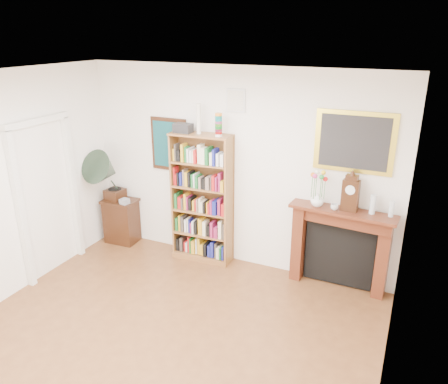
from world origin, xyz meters
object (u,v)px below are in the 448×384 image
(bookshelf, at_px, (201,192))
(gramophone, at_px, (107,172))
(bottle_right, at_px, (392,209))
(side_cabinet, at_px, (122,221))
(fireplace, at_px, (340,241))
(cd_stack, at_px, (125,201))
(mantel_clock, at_px, (350,194))
(flower_vase, at_px, (317,200))
(teacup, at_px, (334,207))
(bottle_left, at_px, (373,204))

(bookshelf, distance_m, gramophone, 1.54)
(bottle_right, bearing_deg, side_cabinet, -178.78)
(fireplace, height_order, cd_stack, fireplace)
(mantel_clock, distance_m, flower_vase, 0.42)
(fireplace, xyz_separation_m, gramophone, (-3.49, -0.25, 0.54))
(bottle_right, bearing_deg, bookshelf, -178.85)
(teacup, bearing_deg, flower_vase, 171.01)
(bookshelf, relative_size, flower_vase, 12.68)
(bookshelf, height_order, flower_vase, bookshelf)
(flower_vase, xyz_separation_m, bottle_left, (0.67, 0.04, 0.03))
(side_cabinet, bearing_deg, mantel_clock, -2.34)
(bookshelf, bearing_deg, gramophone, -177.13)
(fireplace, bearing_deg, mantel_clock, -32.76)
(fireplace, bearing_deg, teacup, -129.63)
(cd_stack, bearing_deg, fireplace, 3.75)
(side_cabinet, distance_m, gramophone, 0.86)
(bookshelf, xyz_separation_m, gramophone, (-1.52, -0.17, 0.14))
(mantel_clock, height_order, flower_vase, mantel_clock)
(fireplace, height_order, bottle_left, bottle_left)
(bookshelf, xyz_separation_m, mantel_clock, (2.04, 0.02, 0.28))
(flower_vase, distance_m, teacup, 0.23)
(gramophone, bearing_deg, side_cabinet, 61.81)
(mantel_clock, height_order, bottle_left, mantel_clock)
(teacup, distance_m, bottle_right, 0.66)
(side_cabinet, xyz_separation_m, gramophone, (-0.09, -0.14, 0.84))
(cd_stack, xyz_separation_m, bottle_left, (3.57, 0.18, 0.48))
(gramophone, xyz_separation_m, teacup, (3.39, 0.15, -0.05))
(flower_vase, xyz_separation_m, bottle_right, (0.88, 0.04, 0.01))
(flower_vase, relative_size, bottle_left, 0.72)
(fireplace, xyz_separation_m, cd_stack, (-3.23, -0.21, 0.10))
(fireplace, height_order, gramophone, gramophone)
(cd_stack, relative_size, flower_vase, 0.70)
(mantel_clock, distance_m, bottle_left, 0.29)
(cd_stack, bearing_deg, bottle_left, 2.92)
(mantel_clock, xyz_separation_m, bottle_left, (0.27, 0.02, -0.10))
(teacup, distance_m, bottle_left, 0.45)
(fireplace, bearing_deg, bottle_right, 1.53)
(bookshelf, relative_size, bottle_left, 9.09)
(bookshelf, distance_m, flower_vase, 1.65)
(bookshelf, bearing_deg, mantel_clock, -2.85)
(bookshelf, height_order, cd_stack, bookshelf)
(mantel_clock, distance_m, bottle_right, 0.50)
(bookshelf, relative_size, bottle_right, 10.90)
(side_cabinet, height_order, fireplace, fireplace)
(fireplace, distance_m, flower_vase, 0.64)
(fireplace, distance_m, gramophone, 3.54)
(gramophone, relative_size, teacup, 8.97)
(bookshelf, height_order, bottle_left, bookshelf)
(bottle_left, height_order, bottle_right, bottle_left)
(gramophone, bearing_deg, fireplace, 8.48)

